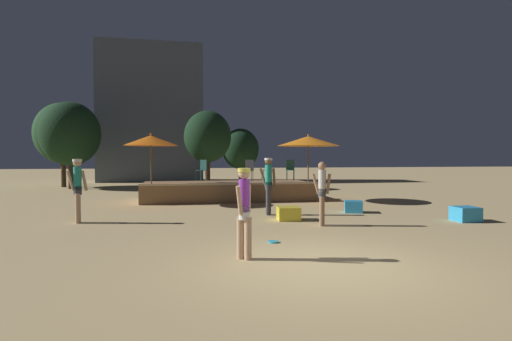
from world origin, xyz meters
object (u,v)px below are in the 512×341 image
Objects in this scene: cube_seat_1 at (465,214)px; person_1 at (78,186)px; frisbee_disc at (273,242)px; background_tree_0 at (208,137)px; background_tree_2 at (70,134)px; cube_seat_0 at (353,207)px; patio_umbrella_0 at (308,141)px; bistro_chair_0 at (268,168)px; cube_seat_2 at (288,213)px; person_0 at (268,182)px; bistro_chair_2 at (202,168)px; background_tree_3 at (241,149)px; person_3 at (244,209)px; background_tree_1 at (63,133)px; patio_umbrella_1 at (151,141)px; bistro_chair_1 at (290,168)px; person_2 at (322,191)px; bistro_chair_3 at (249,168)px.

person_1 reaches higher than cube_seat_1.
person_1 is at bearing 143.44° from frisbee_disc.
background_tree_2 is at bearing 169.16° from background_tree_0.
cube_seat_1 reaches higher than cube_seat_0.
patio_umbrella_0 is 3.07× the size of bistro_chair_0.
cube_seat_2 is at bearing -155.64° from cube_seat_0.
person_0 reaches higher than bistro_chair_2.
bistro_chair_0 is 0.20× the size of background_tree_0.
patio_umbrella_0 is 0.72× the size of background_tree_3.
person_3 is 10.32m from bistro_chair_2.
background_tree_1 reaches higher than background_tree_3.
patio_umbrella_0 is 14.29m from background_tree_2.
cube_seat_2 is 5.95m from person_1.
bistro_chair_1 is (5.82, 1.15, -1.10)m from patio_umbrella_1.
person_0 is 1.06× the size of person_2.
bistro_chair_3 is (-1.91, -0.50, 0.00)m from bistro_chair_1.
background_tree_1 is at bearing 139.70° from patio_umbrella_0.
cube_seat_1 is 0.37× the size of person_0.
background_tree_0 is at bearing 110.70° from cube_seat_0.
bistro_chair_0 is 14.11m from background_tree_1.
patio_umbrella_0 is 4.17m from cube_seat_0.
bistro_chair_1 is (0.95, -0.24, 0.00)m from bistro_chair_0.
bistro_chair_1 is 3.82m from bistro_chair_2.
patio_umbrella_0 is at bearing -85.73° from background_tree_3.
background_tree_2 is (-7.09, 7.13, 1.79)m from bistro_chair_2.
bistro_chair_2 is 0.23× the size of background_tree_3.
bistro_chair_3 is (1.71, 9.35, 0.45)m from person_3.
person_1 is at bearing -52.70° from bistro_chair_0.
cube_seat_2 is 5.34m from bistro_chair_3.
background_tree_0 reaches higher than patio_umbrella_0.
frisbee_disc is 15.01m from background_tree_0.
person_2 is at bearing -59.71° from cube_seat_2.
background_tree_1 reaches higher than cube_seat_2.
bistro_chair_3 is (3.90, 0.65, -1.10)m from patio_umbrella_1.
patio_umbrella_1 is 7.84m from cube_seat_0.
person_0 is at bearing -95.48° from background_tree_3.
background_tree_2 reaches higher than bistro_chair_3.
bistro_chair_1 is at bearing 112.26° from patio_umbrella_0.
bistro_chair_3 is (0.09, 4.08, 0.32)m from person_0.
bistro_chair_2 is 11.41m from background_tree_3.
background_tree_3 reaches higher than patio_umbrella_0.
background_tree_0 is at bearing -10.84° from background_tree_2.
person_0 is 2.00× the size of bistro_chair_0.
cube_seat_2 is (4.15, -4.56, -2.26)m from patio_umbrella_1.
cube_seat_2 is 6.06m from bistro_chair_1.
cube_seat_0 is 0.80× the size of bistro_chair_0.
person_1 is 6.70m from person_2.
background_tree_1 is (-8.53, 3.08, 0.29)m from background_tree_0.
cube_seat_2 is 0.38× the size of person_0.
background_tree_2 is at bearing -120.65° from person_0.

